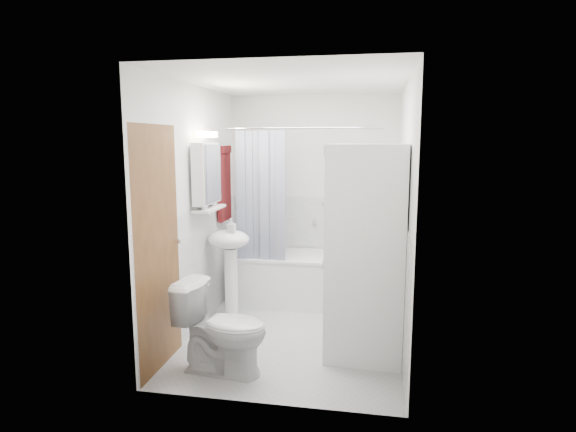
% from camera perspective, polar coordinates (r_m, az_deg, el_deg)
% --- Properties ---
extents(floor, '(2.60, 2.60, 0.00)m').
position_cam_1_polar(floor, '(4.86, 0.86, -13.71)').
color(floor, '#B9B9BD').
rests_on(floor, ground).
extents(room_walls, '(2.60, 2.60, 2.60)m').
position_cam_1_polar(room_walls, '(4.50, 0.91, 4.04)').
color(room_walls, white).
rests_on(room_walls, ground).
extents(wainscot, '(1.98, 2.58, 2.58)m').
position_cam_1_polar(wainscot, '(4.94, 1.44, -5.97)').
color(wainscot, white).
rests_on(wainscot, ground).
extents(door, '(0.05, 2.00, 2.00)m').
position_cam_1_polar(door, '(4.31, -12.91, -2.95)').
color(door, brown).
rests_on(door, ground).
extents(bathtub, '(1.49, 0.71, 0.57)m').
position_cam_1_polar(bathtub, '(5.62, 2.18, -7.16)').
color(bathtub, white).
rests_on(bathtub, ground).
extents(tub_spout, '(0.04, 0.12, 0.04)m').
position_cam_1_polar(tub_spout, '(5.79, 4.64, -0.86)').
color(tub_spout, silver).
rests_on(tub_spout, room_walls).
extents(curtain_rod, '(1.67, 0.02, 0.02)m').
position_cam_1_polar(curtain_rod, '(5.11, 1.81, 10.38)').
color(curtain_rod, silver).
rests_on(curtain_rod, room_walls).
extents(shower_curtain, '(0.55, 0.02, 1.45)m').
position_cam_1_polar(shower_curtain, '(5.23, -3.21, 2.11)').
color(shower_curtain, '#121941').
rests_on(shower_curtain, curtain_rod).
extents(sink, '(0.44, 0.37, 1.04)m').
position_cam_1_polar(sink, '(5.10, -6.96, -4.37)').
color(sink, white).
rests_on(sink, ground).
extents(medicine_cabinet, '(0.13, 0.50, 0.71)m').
position_cam_1_polar(medicine_cabinet, '(4.82, -9.60, 5.18)').
color(medicine_cabinet, white).
rests_on(medicine_cabinet, room_walls).
extents(shelf, '(0.18, 0.54, 0.02)m').
position_cam_1_polar(shelf, '(4.85, -9.33, 0.87)').
color(shelf, silver).
rests_on(shelf, room_walls).
extents(shower_caddy, '(0.22, 0.06, 0.02)m').
position_cam_1_polar(shower_caddy, '(5.73, 5.16, 1.68)').
color(shower_caddy, silver).
rests_on(shower_caddy, room_walls).
extents(towel, '(0.07, 0.35, 0.85)m').
position_cam_1_polar(towel, '(5.46, -7.57, 4.01)').
color(towel, '#531513').
rests_on(towel, room_walls).
extents(washer_dryer, '(0.69, 0.69, 1.84)m').
position_cam_1_polar(washer_dryer, '(4.20, 9.31, -4.24)').
color(washer_dryer, white).
rests_on(washer_dryer, ground).
extents(toilet, '(0.80, 0.51, 0.73)m').
position_cam_1_polar(toilet, '(4.03, -7.76, -13.08)').
color(toilet, white).
rests_on(toilet, ground).
extents(soap_pump, '(0.08, 0.17, 0.08)m').
position_cam_1_polar(soap_pump, '(4.98, -6.72, -1.79)').
color(soap_pump, gray).
rests_on(soap_pump, sink).
extents(shelf_bottle, '(0.07, 0.18, 0.07)m').
position_cam_1_polar(shelf_bottle, '(4.71, -9.95, 1.19)').
color(shelf_bottle, gray).
rests_on(shelf_bottle, shelf).
extents(shelf_cup, '(0.10, 0.09, 0.10)m').
position_cam_1_polar(shelf_cup, '(4.96, -8.88, 1.79)').
color(shelf_cup, gray).
rests_on(shelf_cup, shelf).
extents(shampoo_a, '(0.13, 0.17, 0.13)m').
position_cam_1_polar(shampoo_a, '(5.71, 6.42, 2.41)').
color(shampoo_a, gray).
rests_on(shampoo_a, shower_caddy).
extents(shampoo_b, '(0.08, 0.21, 0.08)m').
position_cam_1_polar(shampoo_b, '(5.71, 7.62, 2.12)').
color(shampoo_b, '#265A9B').
rests_on(shampoo_b, shower_caddy).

